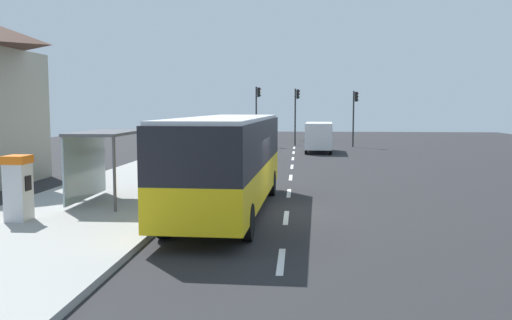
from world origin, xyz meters
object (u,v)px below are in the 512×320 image
Objects in this scene: traffic_light_median at (296,108)px; traffic_light_far_side at (257,107)px; recycling_bin_blue at (170,183)px; traffic_light_near_side at (355,110)px; recycling_bin_orange at (174,181)px; ticket_machine at (18,187)px; bus_shelter at (100,148)px; sedan_near at (315,133)px; bus at (228,158)px; recycling_bin_red at (178,179)px; white_van at (319,135)px.

traffic_light_far_side is at bearing -167.13° from traffic_light_median.
recycling_bin_blue is 30.21m from traffic_light_near_side.
recycling_bin_orange is 29.56m from traffic_light_near_side.
bus_shelter is at bearing 70.84° from ticket_machine.
sedan_near is 0.83× the size of traffic_light_far_side.
bus is 39.28m from sedan_near.
ticket_machine reaches higher than recycling_bin_orange.
bus is 11.67× the size of recycling_bin_red.
recycling_bin_blue is 0.18× the size of traffic_light_median.
bus is 5.71× the size of ticket_machine.
white_van is at bearing 74.27° from recycling_bin_blue.
ticket_machine is 2.04× the size of recycling_bin_orange.
white_van is 5.57× the size of recycling_bin_blue.
recycling_bin_orange is (3.43, 5.51, -0.52)m from ticket_machine.
bus_shelter is (-11.91, -29.81, -1.17)m from traffic_light_near_side.
ticket_machine is (-9.92, -41.60, 0.38)m from sedan_near.
traffic_light_far_side is 1.03× the size of traffic_light_median.
traffic_light_far_side is at bearing 174.69° from traffic_light_near_side.
bus_shelter is (-8.71, -38.11, 1.31)m from sedan_near.
recycling_bin_red is (-6.50, -35.39, -0.14)m from sedan_near.
traffic_light_median is 32.17m from bus_shelter.
recycling_bin_orange is at bearing 42.35° from bus_shelter.
recycling_bin_blue is at bearing -108.80° from traffic_light_near_side.
traffic_light_far_side is (1.10, 27.90, 2.87)m from recycling_bin_red.
recycling_bin_red is 28.06m from traffic_light_far_side.
recycling_bin_blue is at bearing -100.02° from sedan_near.
bus_shelter is at bearing -111.78° from traffic_light_near_side.
traffic_light_near_side is 32.13m from bus_shelter.
ticket_machine is 35.88m from traffic_light_median.
bus is at bearing -98.90° from white_van.
bus is 2.52× the size of sedan_near.
ticket_machine is 2.04× the size of recycling_bin_blue.
recycling_bin_red is (-2.49, 3.67, -1.19)m from bus.
traffic_light_near_side reaches higher than recycling_bin_blue.
bus_shelter is at bearing -102.23° from traffic_light_median.
recycling_bin_red is at bearing 90.00° from recycling_bin_blue.
bus reaches higher than recycling_bin_red.
traffic_light_median reaches higher than traffic_light_near_side.
traffic_light_median is at bearing 81.11° from recycling_bin_orange.
recycling_bin_red is 0.19× the size of traffic_light_near_side.
traffic_light_median reaches higher than ticket_machine.
traffic_light_median is at bearing 162.59° from traffic_light_near_side.
traffic_light_near_side is at bearing -17.41° from traffic_light_median.
ticket_machine reaches higher than recycling_bin_blue.
traffic_light_median reaches higher than white_van.
recycling_bin_orange is (0.00, 0.70, 0.00)m from recycling_bin_blue.
traffic_light_near_side reaches higher than recycling_bin_orange.
bus_shelter is at bearing -129.16° from recycling_bin_red.
bus is 4.05m from recycling_bin_orange.
white_van is 6.93m from traffic_light_near_side.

